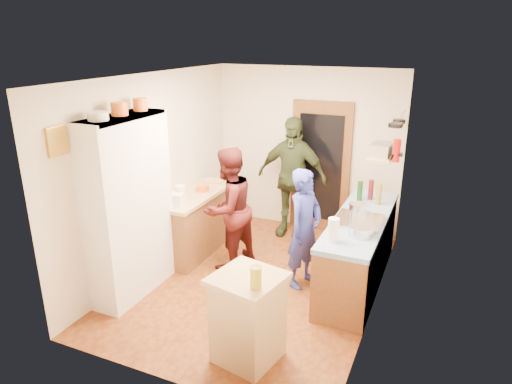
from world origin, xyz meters
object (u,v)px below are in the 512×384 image
Objects in this scene: person_left at (232,208)px; person_hob at (305,230)px; hutch_body at (129,208)px; person_back at (292,177)px; right_counter_base at (358,252)px; island_base at (248,320)px.

person_hob is at bearing 99.87° from person_left.
person_left is (0.82, 1.09, -0.26)m from hutch_body.
person_back is at bearing 63.11° from hutch_body.
person_back reaches higher than person_hob.
right_counter_base is 2.56× the size of island_base.
island_base is 0.45× the size of person_back.
person_back is (1.21, 2.39, -0.15)m from hutch_body.
person_left is (-1.68, -0.21, 0.42)m from right_counter_base.
person_back is (-0.68, 1.44, 0.18)m from person_hob.
island_base is 0.56× the size of person_hob.
person_left is at bearing -172.84° from right_counter_base.
person_back is at bearing -179.52° from person_left.
right_counter_base is at bearing 70.40° from island_base.
hutch_body is 2.56× the size of island_base.
person_left is (-1.07, 0.14, 0.07)m from person_hob.
person_hob is at bearing -149.91° from right_counter_base.
hutch_body reaches higher than right_counter_base.
island_base is at bearing -165.37° from person_hob.
person_left is (-1.00, 1.69, 0.41)m from island_base.
right_counter_base is 1.74m from person_left.
hutch_body is 2.69m from person_back.
right_counter_base is 2.02m from island_base.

